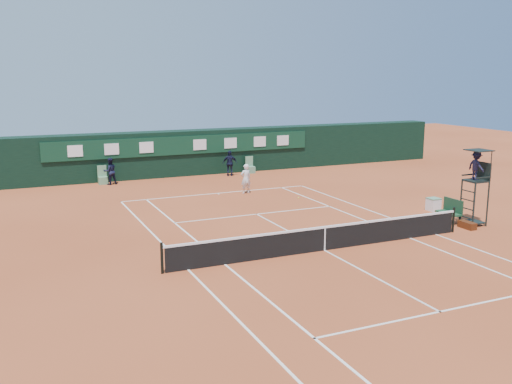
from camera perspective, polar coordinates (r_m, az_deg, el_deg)
ground at (r=22.28m, az=6.85°, el=-5.82°), size 90.00×90.00×0.00m
court_lines at (r=22.28m, az=6.85°, el=-5.81°), size 11.05×23.85×0.01m
tennis_net at (r=22.14m, az=6.88°, el=-4.56°), size 12.90×0.10×1.10m
back_wall at (r=38.87m, az=-7.43°, el=3.92°), size 40.00×1.65×3.00m
linesman_chair_left at (r=36.64m, az=-15.07°, el=1.27°), size 0.55×0.50×1.15m
linesman_chair_right at (r=39.41m, az=-0.58°, el=2.37°), size 0.55×0.50×1.15m
umpire_chair at (r=27.08m, az=21.17°, el=1.93°), size 0.96×0.95×3.42m
player_bench at (r=27.57m, az=18.88°, el=-1.69°), size 0.56×1.20×1.10m
tennis_bag at (r=26.85m, az=20.36°, el=-3.12°), size 0.36×0.82×0.31m
cooler at (r=29.78m, az=17.32°, el=-1.17°), size 0.57×0.57×0.65m
tennis_ball at (r=31.37m, az=4.27°, el=-0.58°), size 0.07×0.07×0.07m
player at (r=32.49m, az=-1.03°, el=1.34°), size 0.66×0.47×1.70m
ball_kid_left at (r=36.28m, az=-14.39°, el=2.02°), size 0.90×0.75×1.66m
ball_kid_right at (r=38.24m, az=-2.62°, el=2.89°), size 1.08×0.72×1.71m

